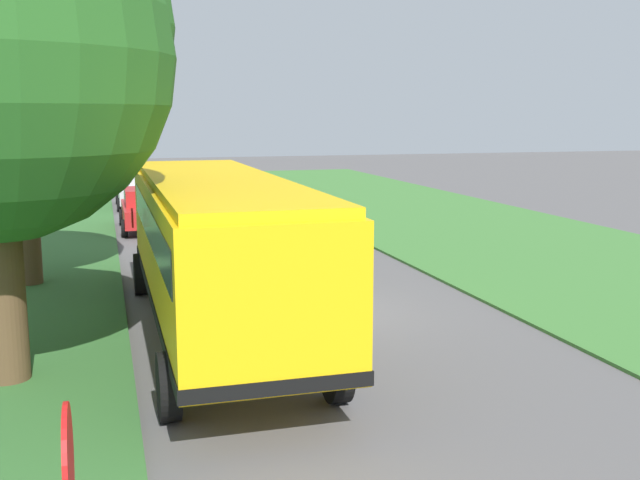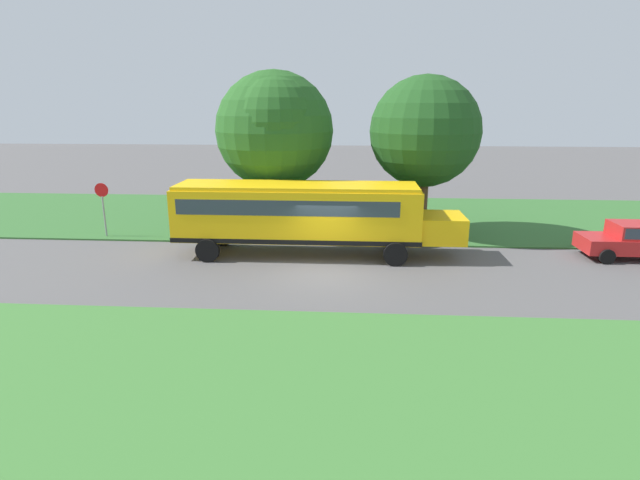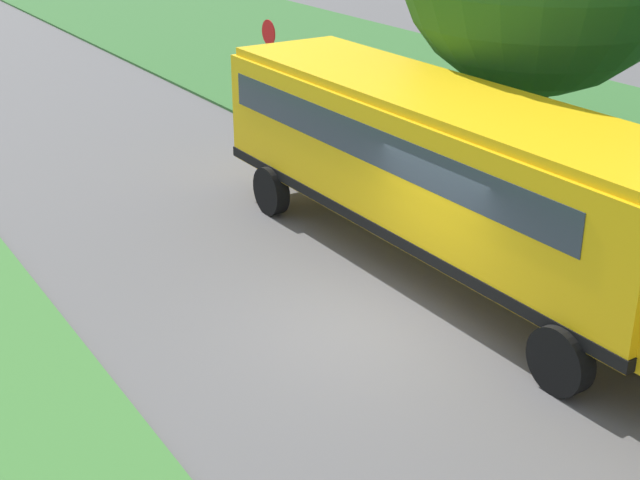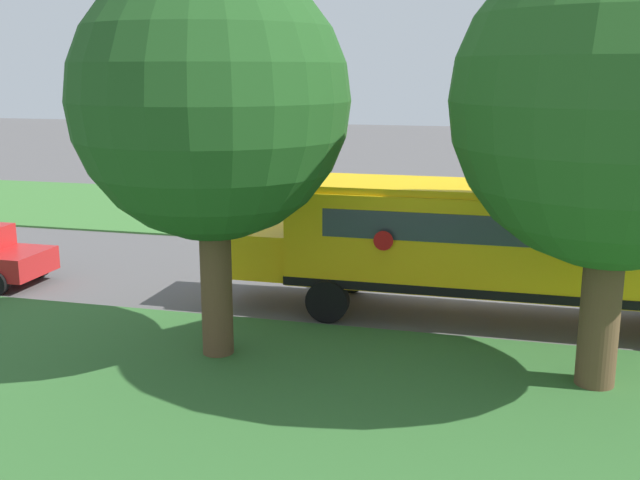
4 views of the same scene
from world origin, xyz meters
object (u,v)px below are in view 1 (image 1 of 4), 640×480
oak_tree_roadside_mid (21,78)px  oak_tree_beside_bus (0,48)px  school_bus (214,239)px  car_red_nearest (147,207)px  car_green_furthest (131,175)px  car_silver_middle (138,189)px

oak_tree_roadside_mid → oak_tree_beside_bus: bearing=-86.9°
school_bus → car_red_nearest: (-0.47, 14.31, -1.05)m
school_bus → oak_tree_beside_bus: bearing=-153.4°
car_green_furthest → school_bus: bearing=-89.1°
car_red_nearest → car_silver_middle: bearing=90.0°
school_bus → car_green_furthest: (-0.47, 29.83, -1.05)m
oak_tree_beside_bus → car_green_furthest: bearing=84.7°
car_red_nearest → oak_tree_roadside_mid: 10.36m
school_bus → oak_tree_beside_bus: 5.11m
car_green_furthest → car_silver_middle: bearing=-90.0°
car_red_nearest → oak_tree_roadside_mid: oak_tree_roadside_mid is taller
car_silver_middle → car_green_furthest: (0.00, 8.37, 0.00)m
car_red_nearest → car_green_furthest: size_ratio=1.00×
car_green_furthest → oak_tree_beside_bus: (-2.95, -31.54, 4.44)m
car_red_nearest → oak_tree_roadside_mid: bearing=-110.8°
car_silver_middle → car_red_nearest: bearing=-90.0°
car_red_nearest → car_green_furthest: bearing=90.0°
car_silver_middle → oak_tree_roadside_mid: oak_tree_roadside_mid is taller
school_bus → oak_tree_roadside_mid: oak_tree_roadside_mid is taller
school_bus → car_green_furthest: school_bus is taller
car_green_furthest → oak_tree_roadside_mid: (-3.34, -24.33, 4.30)m
car_silver_middle → oak_tree_roadside_mid: 16.86m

